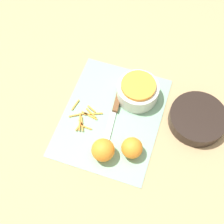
{
  "coord_description": "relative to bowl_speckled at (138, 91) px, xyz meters",
  "views": [
    {
      "loc": [
        0.51,
        0.17,
        1.04
      ],
      "look_at": [
        0.0,
        0.0,
        0.04
      ],
      "focal_mm": 50.0,
      "sensor_mm": 36.0,
      "label": 1
    }
  ],
  "objects": [
    {
      "name": "orange_left",
      "position": [
        0.27,
        -0.05,
        0.0
      ],
      "size": [
        0.08,
        0.08,
        0.08
      ],
      "color": "orange",
      "rests_on": "cutting_board"
    },
    {
      "name": "bowl_speckled",
      "position": [
        0.0,
        0.0,
        0.0
      ],
      "size": [
        0.16,
        0.16,
        0.08
      ],
      "color": "silver",
      "rests_on": "cutting_board"
    },
    {
      "name": "cutting_board",
      "position": [
        0.11,
        -0.06,
        -0.04
      ],
      "size": [
        0.45,
        0.36,
        0.01
      ],
      "color": "#84B793",
      "rests_on": "ground_plane"
    },
    {
      "name": "knife",
      "position": [
        0.07,
        -0.07,
        -0.03
      ],
      "size": [
        0.27,
        0.05,
        0.02
      ],
      "rotation": [
        0.0,
        0.0,
        0.1
      ],
      "color": "brown",
      "rests_on": "cutting_board"
    },
    {
      "name": "peel_pile",
      "position": [
        0.15,
        -0.16,
        -0.04
      ],
      "size": [
        0.13,
        0.12,
        0.01
      ],
      "color": "gold",
      "rests_on": "cutting_board"
    },
    {
      "name": "bowl_dark",
      "position": [
        0.04,
        0.24,
        -0.02
      ],
      "size": [
        0.21,
        0.21,
        0.05
      ],
      "color": "black",
      "rests_on": "ground_plane"
    },
    {
      "name": "ground_plane",
      "position": [
        0.11,
        -0.06,
        -0.04
      ],
      "size": [
        4.0,
        4.0,
        0.0
      ],
      "primitive_type": "plane",
      "color": "tan"
    },
    {
      "name": "orange_right",
      "position": [
        0.23,
        0.05,
        -0.0
      ],
      "size": [
        0.07,
        0.07,
        0.07
      ],
      "color": "orange",
      "rests_on": "cutting_board"
    }
  ]
}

